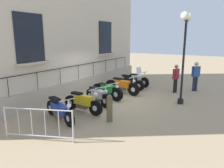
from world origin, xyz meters
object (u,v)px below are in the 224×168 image
at_px(motorcycle_black, 130,82).
at_px(motorcycle_white, 137,79).
at_px(lamppost, 185,40).
at_px(pedestrian_walking, 196,75).
at_px(motorcycle_blue, 60,110).
at_px(pedestrian_standing, 176,77).
at_px(crowd_barrier, 38,123).
at_px(motorcycle_yellow, 83,102).
at_px(bollard, 109,108).
at_px(motorcycle_silver, 98,96).
at_px(motorcycle_green, 107,91).
at_px(motorcycle_orange, 122,86).

bearing_deg(motorcycle_black, motorcycle_white, 91.38).
distance_m(lamppost, pedestrian_walking, 3.62).
bearing_deg(motorcycle_blue, pedestrian_standing, 67.46).
xyz_separation_m(motorcycle_black, pedestrian_walking, (3.48, 1.67, 0.53)).
xyz_separation_m(motorcycle_white, crowd_barrier, (0.51, -8.47, 0.14)).
bearing_deg(motorcycle_yellow, bollard, -9.71).
bearing_deg(motorcycle_silver, motorcycle_black, 89.75).
height_order(motorcycle_yellow, motorcycle_green, motorcycle_yellow).
bearing_deg(motorcycle_blue, motorcycle_white, 89.01).
bearing_deg(bollard, motorcycle_yellow, 170.29).
bearing_deg(motorcycle_blue, motorcycle_silver, 86.88).
height_order(bollard, pedestrian_walking, pedestrian_walking).
height_order(motorcycle_black, motorcycle_white, motorcycle_black).
relative_size(motorcycle_blue, motorcycle_white, 1.09).
height_order(motorcycle_blue, motorcycle_green, motorcycle_blue).
relative_size(motorcycle_orange, pedestrian_standing, 1.40).
bearing_deg(motorcycle_orange, motorcycle_yellow, -89.75).
bearing_deg(motorcycle_black, motorcycle_silver, -90.25).
bearing_deg(crowd_barrier, motorcycle_green, 97.19).
relative_size(motorcycle_silver, pedestrian_standing, 1.13).
bearing_deg(bollard, motorcycle_green, 123.72).
xyz_separation_m(motorcycle_orange, lamppost, (3.30, -0.18, 2.56)).
height_order(motorcycle_yellow, crowd_barrier, motorcycle_yellow).
height_order(motorcycle_silver, pedestrian_walking, pedestrian_walking).
distance_m(motorcycle_white, pedestrian_standing, 2.67).
bearing_deg(motorcycle_white, bollard, -75.34).
bearing_deg(motorcycle_orange, motorcycle_blue, -92.51).
bearing_deg(motorcycle_blue, motorcycle_black, 88.56).
height_order(motorcycle_silver, motorcycle_white, motorcycle_white).
bearing_deg(pedestrian_walking, motorcycle_green, -131.81).
distance_m(bollard, pedestrian_walking, 6.90).
bearing_deg(motorcycle_silver, motorcycle_orange, 88.12).
distance_m(lamppost, pedestrian_standing, 3.03).
bearing_deg(pedestrian_walking, motorcycle_black, -154.30).
height_order(motorcycle_silver, motorcycle_green, motorcycle_silver).
distance_m(motorcycle_orange, pedestrian_standing, 3.14).
height_order(motorcycle_silver, pedestrian_standing, pedestrian_standing).
bearing_deg(pedestrian_standing, motorcycle_black, -164.63).
xyz_separation_m(motorcycle_black, lamppost, (3.36, -1.31, 2.57)).
xyz_separation_m(motorcycle_orange, pedestrian_standing, (2.51, 1.84, 0.45)).
relative_size(motorcycle_blue, motorcycle_silver, 1.12).
bearing_deg(motorcycle_white, motorcycle_silver, -89.86).
xyz_separation_m(motorcycle_silver, motorcycle_white, (-0.01, 4.53, 0.01)).
bearing_deg(motorcycle_green, lamppost, 16.96).
distance_m(motorcycle_green, motorcycle_white, 3.49).
height_order(motorcycle_blue, motorcycle_white, motorcycle_white).
height_order(motorcycle_yellow, pedestrian_standing, pedestrian_standing).
bearing_deg(pedestrian_standing, motorcycle_orange, -143.71).
distance_m(motorcycle_silver, lamppost, 4.76).
bearing_deg(motorcycle_white, motorcycle_yellow, -88.99).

